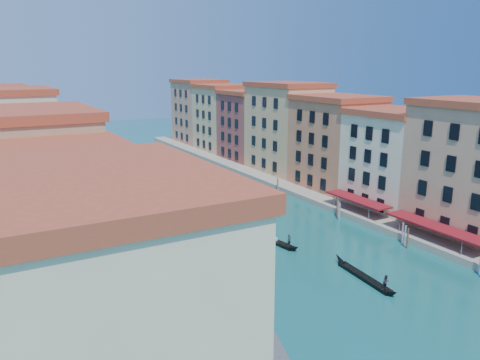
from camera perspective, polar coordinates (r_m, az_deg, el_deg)
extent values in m
cube|color=beige|center=(29.40, -15.68, -18.54)|extent=(12.00, 16.00, 18.00)
cube|color=#984321|center=(25.72, -17.03, -0.27)|extent=(12.80, 16.40, 1.00)
cube|color=#D2C184|center=(43.36, -20.62, -8.80)|extent=(12.00, 15.00, 17.00)
cube|color=#984321|center=(40.92, -21.67, 2.96)|extent=(12.80, 15.40, 1.00)
cube|color=#9F815B|center=(58.18, -23.19, -2.31)|extent=(12.00, 17.00, 19.00)
cube|color=#984321|center=(56.45, -24.14, 7.50)|extent=(12.80, 17.40, 1.00)
cube|color=tan|center=(73.49, -24.48, -0.28)|extent=(12.00, 14.00, 16.50)
cube|color=#984321|center=(72.07, -25.16, 6.49)|extent=(12.80, 14.40, 1.00)
cube|color=#C2BA99|center=(88.83, -25.54, 3.00)|extent=(12.00, 18.00, 20.00)
cube|color=#984321|center=(87.74, -26.25, 9.74)|extent=(12.80, 18.40, 1.00)
cube|color=tan|center=(105.80, -26.16, 3.77)|extent=(12.00, 16.00, 17.50)
cube|color=#984321|center=(104.83, -26.69, 8.74)|extent=(12.80, 16.40, 1.00)
cube|color=tan|center=(121.07, -26.65, 5.04)|extent=(12.00, 15.00, 18.50)
cube|color=#984321|center=(120.24, -27.15, 9.63)|extent=(12.80, 15.40, 1.00)
cube|color=beige|center=(136.92, -27.03, 5.95)|extent=(12.00, 17.00, 19.00)
cube|color=tan|center=(74.51, 26.98, 0.62)|extent=(12.00, 17.00, 19.00)
cube|color=beige|center=(84.09, 18.20, 1.91)|extent=(12.00, 14.00, 16.50)
cube|color=#984321|center=(82.85, 18.65, 7.84)|extent=(12.80, 14.40, 1.00)
cube|color=#BD6A46|center=(94.54, 11.58, 4.02)|extent=(12.00, 16.00, 18.00)
cube|color=#984321|center=(93.46, 11.86, 9.77)|extent=(12.80, 16.40, 1.00)
cube|color=tan|center=(107.67, 5.70, 5.92)|extent=(12.00, 18.00, 20.00)
cube|color=#984321|center=(106.77, 5.84, 11.52)|extent=(12.80, 18.40, 1.00)
cube|color=brown|center=(121.62, 1.23, 6.28)|extent=(12.00, 15.00, 17.50)
cube|color=#984321|center=(120.77, 1.26, 10.64)|extent=(12.80, 15.40, 1.00)
cube|color=tan|center=(135.06, -2.12, 7.23)|extent=(12.00, 16.00, 18.50)
cube|color=#984321|center=(134.31, -2.16, 11.37)|extent=(12.80, 16.40, 1.00)
cube|color=#B5795C|center=(149.80, -5.03, 8.02)|extent=(12.00, 17.00, 19.50)
cube|color=#984321|center=(149.15, -5.11, 11.94)|extent=(12.80, 17.40, 1.00)
cube|color=gray|center=(100.16, 3.77, -0.16)|extent=(4.00, 140.00, 1.00)
cube|color=maroon|center=(69.97, 22.79, -5.25)|extent=(3.20, 15.30, 0.25)
cylinder|color=#505153|center=(66.59, 25.36, -7.84)|extent=(0.12, 0.12, 3.00)
cylinder|color=#505153|center=(72.46, 18.84, -5.52)|extent=(0.12, 0.12, 3.00)
cube|color=maroon|center=(79.85, 14.10, -2.30)|extent=(3.20, 12.60, 0.25)
cylinder|color=#505153|center=(76.47, 15.41, -4.27)|extent=(0.12, 0.12, 3.00)
cylinder|color=#505153|center=(82.34, 11.34, -2.75)|extent=(0.12, 0.12, 3.00)
cube|color=#505153|center=(38.44, -1.19, -19.31)|extent=(5.40, 16.40, 0.30)
cylinder|color=#56351D|center=(64.06, 27.24, -9.08)|extent=(0.24, 0.24, 3.20)
cylinder|color=#56351D|center=(68.66, 19.75, -6.84)|extent=(0.24, 0.24, 3.20)
cylinder|color=#56351D|center=(69.70, 19.46, -6.51)|extent=(0.24, 0.24, 3.20)
cylinder|color=#56351D|center=(70.74, 19.18, -6.19)|extent=(0.24, 0.24, 3.20)
cylinder|color=#56351D|center=(77.92, 12.03, -3.89)|extent=(0.24, 0.24, 3.20)
cylinder|color=#56351D|center=(79.02, 11.89, -3.63)|extent=(0.24, 0.24, 3.20)
cylinder|color=#56351D|center=(80.12, 11.74, -3.38)|extent=(0.24, 0.24, 3.20)
cylinder|color=#56351D|center=(91.62, 4.65, -0.98)|extent=(0.24, 0.24, 3.20)
cylinder|color=#56351D|center=(92.75, 4.62, -0.79)|extent=(0.24, 0.24, 3.20)
cylinder|color=#56351D|center=(93.88, 4.58, -0.62)|extent=(0.24, 0.24, 3.20)
cylinder|color=#56351D|center=(41.83, -7.14, -20.00)|extent=(0.24, 0.24, 3.20)
cube|color=#505153|center=(38.90, 2.47, -20.41)|extent=(8.17, 15.73, 0.23)
cube|color=beige|center=(100.91, -9.45, -0.12)|extent=(8.84, 22.63, 1.33)
cube|color=silver|center=(100.58, -9.48, 0.68)|extent=(7.50, 18.18, 1.77)
cube|color=#505153|center=(100.35, -9.50, 1.26)|extent=(7.93, 18.79, 0.28)
cube|color=orange|center=(100.76, -9.46, 0.22)|extent=(8.89, 22.64, 0.28)
cube|color=black|center=(67.77, 3.72, -7.27)|extent=(2.55, 9.06, 0.45)
cone|color=black|center=(71.18, 1.01, -5.87)|extent=(1.22, 2.13, 1.68)
cone|color=black|center=(64.33, 6.74, -8.25)|extent=(1.16, 1.79, 1.48)
imported|color=#232B2D|center=(64.84, 6.01, -7.32)|extent=(0.69, 0.51, 1.72)
cube|color=black|center=(58.20, 14.87, -11.39)|extent=(1.91, 8.91, 0.44)
cone|color=black|center=(61.58, 12.02, -9.40)|extent=(1.07, 2.05, 1.65)
cone|color=black|center=(54.76, 18.15, -12.97)|extent=(1.03, 1.71, 1.45)
imported|color=#2F232F|center=(55.21, 17.38, -11.82)|extent=(0.88, 0.72, 1.70)
cube|color=black|center=(83.48, 3.57, -3.21)|extent=(2.22, 8.07, 0.40)
cone|color=black|center=(87.31, 2.40, -2.20)|extent=(1.07, 1.89, 1.50)
cone|color=black|center=(79.54, 4.86, -3.91)|extent=(1.02, 1.59, 1.32)
cube|color=white|center=(68.83, 1.88, -6.74)|extent=(3.26, 7.51, 0.83)
cube|color=#1456A9|center=(68.96, 1.61, -6.05)|extent=(2.28, 3.34, 0.73)
cube|color=silver|center=(116.49, -8.99, 1.64)|extent=(4.36, 8.10, 0.88)
cube|color=#1456A9|center=(116.78, -9.16, 2.05)|extent=(2.78, 3.72, 0.77)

